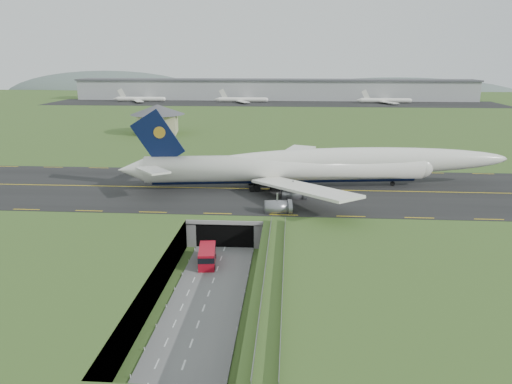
{
  "coord_description": "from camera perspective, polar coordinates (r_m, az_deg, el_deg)",
  "views": [
    {
      "loc": [
        13.13,
        -87.97,
        38.4
      ],
      "look_at": [
        5.61,
        20.0,
        8.88
      ],
      "focal_mm": 35.0,
      "sensor_mm": 36.0,
      "label": 1
    }
  ],
  "objects": [
    {
      "name": "guideway",
      "position": [
        76.42,
        2.03,
        -10.4
      ],
      "size": [
        3.0,
        53.0,
        7.05
      ],
      "color": "#A8A8A3",
      "rests_on": "ground"
    },
    {
      "name": "shuttle_tram",
      "position": [
        95.75,
        -5.61,
        -7.29
      ],
      "size": [
        3.99,
        8.43,
        3.3
      ],
      "rotation": [
        0.0,
        0.0,
        0.12
      ],
      "color": "#AD0B1C",
      "rests_on": "ground"
    },
    {
      "name": "cargo_terminal",
      "position": [
        388.38,
        2.06,
        11.64
      ],
      "size": [
        320.0,
        67.0,
        15.6
      ],
      "color": "#B2B2B2",
      "rests_on": "ground"
    },
    {
      "name": "trench_road",
      "position": [
        90.08,
        -4.85,
        -9.96
      ],
      "size": [
        12.0,
        75.0,
        0.2
      ],
      "primitive_type": "cube",
      "color": "slate",
      "rests_on": "ground"
    },
    {
      "name": "airfield_deck",
      "position": [
        95.73,
        -4.21,
        -6.49
      ],
      "size": [
        800.0,
        800.0,
        6.0
      ],
      "primitive_type": "cube",
      "color": "gray",
      "rests_on": "ground"
    },
    {
      "name": "tunnel_portal",
      "position": [
        111.17,
        -3.01,
        -3.15
      ],
      "size": [
        17.0,
        22.3,
        6.0
      ],
      "color": "gray",
      "rests_on": "ground"
    },
    {
      "name": "ground",
      "position": [
        96.88,
        -4.18,
        -8.14
      ],
      "size": [
        900.0,
        900.0,
        0.0
      ],
      "primitive_type": "plane",
      "color": "#435D25",
      "rests_on": "ground"
    },
    {
      "name": "distant_hills",
      "position": [
        522.22,
        9.77,
        10.39
      ],
      "size": [
        700.0,
        91.0,
        60.0
      ],
      "color": "slate",
      "rests_on": "ground"
    },
    {
      "name": "service_building",
      "position": [
        220.1,
        -11.15,
        8.46
      ],
      "size": [
        26.13,
        26.13,
        12.55
      ],
      "rotation": [
        0.0,
        0.0,
        0.15
      ],
      "color": "#BDB588",
      "rests_on": "ground"
    },
    {
      "name": "jumbo_jet",
      "position": [
        126.68,
        6.54,
        2.96
      ],
      "size": [
        99.18,
        62.55,
        20.87
      ],
      "rotation": [
        0.0,
        0.0,
        0.13
      ],
      "color": "white",
      "rests_on": "ground"
    },
    {
      "name": "taxiway",
      "position": [
        125.89,
        -2.13,
        0.38
      ],
      "size": [
        800.0,
        44.0,
        0.18
      ],
      "primitive_type": "cube",
      "color": "black",
      "rests_on": "airfield_deck"
    }
  ]
}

